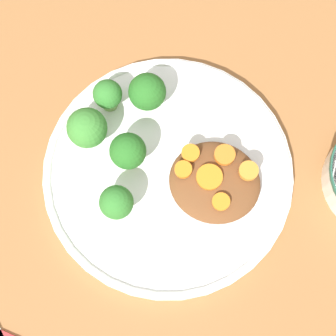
% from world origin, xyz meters
% --- Properties ---
extents(ground_plane, '(4.00, 4.00, 0.00)m').
position_xyz_m(ground_plane, '(0.00, 0.00, 0.00)').
color(ground_plane, '#9E6638').
extents(plate, '(0.27, 0.27, 0.02)m').
position_xyz_m(plate, '(0.00, 0.00, 0.01)').
color(plate, white).
rests_on(plate, ground_plane).
extents(stew_mound, '(0.10, 0.09, 0.02)m').
position_xyz_m(stew_mound, '(-0.05, -0.00, 0.03)').
color(stew_mound, brown).
rests_on(stew_mound, plate).
extents(broccoli_floret_0, '(0.04, 0.04, 0.06)m').
position_xyz_m(broccoli_floret_0, '(0.04, -0.00, 0.05)').
color(broccoli_floret_0, '#7FA85B').
rests_on(broccoli_floret_0, plate).
extents(broccoli_floret_1, '(0.04, 0.04, 0.05)m').
position_xyz_m(broccoli_floret_1, '(0.04, 0.05, 0.04)').
color(broccoli_floret_1, '#7FA85B').
rests_on(broccoli_floret_1, plate).
extents(broccoli_floret_2, '(0.04, 0.04, 0.06)m').
position_xyz_m(broccoli_floret_2, '(0.09, -0.01, 0.05)').
color(broccoli_floret_2, '#7FA85B').
rests_on(broccoli_floret_2, plate).
extents(broccoli_floret_3, '(0.03, 0.03, 0.04)m').
position_xyz_m(broccoli_floret_3, '(0.08, -0.06, 0.04)').
color(broccoli_floret_3, '#759E51').
rests_on(broccoli_floret_3, plate).
extents(broccoli_floret_4, '(0.04, 0.04, 0.05)m').
position_xyz_m(broccoli_floret_4, '(0.04, -0.07, 0.05)').
color(broccoli_floret_4, '#7FA85B').
rests_on(broccoli_floret_4, plate).
extents(carrot_slice_0, '(0.02, 0.02, 0.00)m').
position_xyz_m(carrot_slice_0, '(-0.06, 0.02, 0.04)').
color(carrot_slice_0, orange).
rests_on(carrot_slice_0, stew_mound).
extents(carrot_slice_1, '(0.02, 0.02, 0.00)m').
position_xyz_m(carrot_slice_1, '(-0.02, -0.02, 0.04)').
color(carrot_slice_1, orange).
rests_on(carrot_slice_1, stew_mound).
extents(carrot_slice_2, '(0.02, 0.02, 0.01)m').
position_xyz_m(carrot_slice_2, '(-0.05, -0.03, 0.04)').
color(carrot_slice_2, orange).
rests_on(carrot_slice_2, stew_mound).
extents(carrot_slice_3, '(0.02, 0.02, 0.01)m').
position_xyz_m(carrot_slice_3, '(-0.02, 0.00, 0.04)').
color(carrot_slice_3, orange).
rests_on(carrot_slice_3, stew_mound).
extents(carrot_slice_4, '(0.03, 0.03, 0.00)m').
position_xyz_m(carrot_slice_4, '(-0.04, 0.00, 0.04)').
color(carrot_slice_4, orange).
rests_on(carrot_slice_4, stew_mound).
extents(carrot_slice_5, '(0.02, 0.02, 0.01)m').
position_xyz_m(carrot_slice_5, '(-0.08, -0.02, 0.04)').
color(carrot_slice_5, orange).
rests_on(carrot_slice_5, stew_mound).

